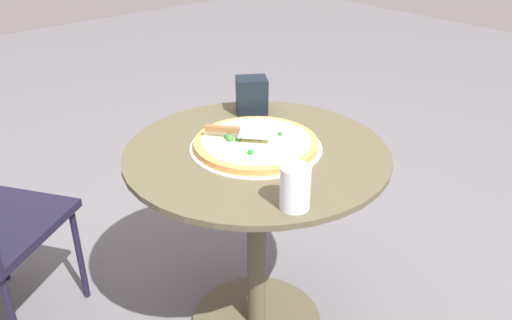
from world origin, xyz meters
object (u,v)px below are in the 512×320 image
napkin_dispenser (252,95)px  pizza_server (238,131)px  drinking_cup (295,187)px  pizza_on_tray (256,144)px  patio_table (257,208)px

napkin_dispenser → pizza_server: bearing=-106.2°
pizza_server → drinking_cup: size_ratio=1.66×
pizza_on_tray → drinking_cup: (-0.15, -0.32, 0.04)m
pizza_server → napkin_dispenser: (0.21, 0.18, 0.01)m
drinking_cup → napkin_dispenser: (0.34, 0.55, 0.01)m
pizza_on_tray → drinking_cup: size_ratio=3.58×
patio_table → pizza_server: bearing=112.5°
pizza_server → drinking_cup: bearing=-108.3°
patio_table → pizza_on_tray: size_ratio=2.00×
pizza_on_tray → drinking_cup: drinking_cup is taller
patio_table → drinking_cup: bearing=-115.4°
pizza_on_tray → napkin_dispenser: (0.18, 0.23, 0.05)m
pizza_on_tray → pizza_server: (-0.03, 0.05, 0.04)m
patio_table → pizza_server: (-0.02, 0.06, 0.27)m
patio_table → napkin_dispenser: (0.19, 0.24, 0.28)m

